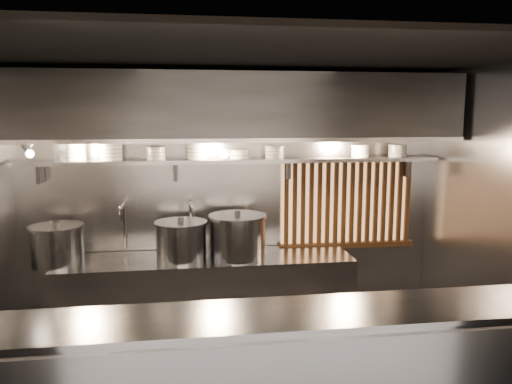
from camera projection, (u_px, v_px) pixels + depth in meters
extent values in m
plane|color=black|center=(249.00, 55.00, 3.78)|extent=(4.50, 4.50, 0.00)
plane|color=gray|center=(232.00, 203.00, 5.46)|extent=(4.50, 0.00, 4.50)
plane|color=gray|center=(507.00, 226.00, 4.31)|extent=(0.00, 3.00, 3.00)
cube|color=gray|center=(269.00, 316.00, 3.11)|extent=(4.50, 0.56, 0.03)
cube|color=gray|center=(207.00, 299.00, 5.21)|extent=(3.00, 0.70, 0.90)
cube|color=gray|center=(233.00, 161.00, 5.21)|extent=(4.40, 0.34, 0.04)
cube|color=#2D2D30|center=(235.00, 108.00, 4.91)|extent=(4.40, 0.80, 0.65)
cube|color=gray|center=(239.00, 141.00, 4.57)|extent=(4.40, 0.03, 0.04)
cube|color=#EFAC6B|center=(346.00, 202.00, 5.63)|extent=(1.50, 0.02, 0.92)
cube|color=brown|center=(349.00, 159.00, 5.51)|extent=(1.56, 0.06, 0.06)
cube|color=brown|center=(347.00, 245.00, 5.66)|extent=(1.56, 0.06, 0.06)
cube|color=brown|center=(286.00, 204.00, 5.48)|extent=(0.04, 0.04, 0.92)
cube|color=brown|center=(295.00, 204.00, 5.50)|extent=(0.04, 0.04, 0.92)
cube|color=brown|center=(303.00, 204.00, 5.51)|extent=(0.04, 0.04, 0.92)
cube|color=brown|center=(311.00, 204.00, 5.52)|extent=(0.04, 0.04, 0.92)
cube|color=brown|center=(319.00, 203.00, 5.54)|extent=(0.04, 0.04, 0.92)
cube|color=brown|center=(328.00, 203.00, 5.55)|extent=(0.04, 0.04, 0.92)
cube|color=brown|center=(336.00, 203.00, 5.56)|extent=(0.04, 0.04, 0.92)
cube|color=brown|center=(344.00, 203.00, 5.57)|extent=(0.04, 0.04, 0.92)
cube|color=brown|center=(352.00, 203.00, 5.59)|extent=(0.04, 0.04, 0.92)
cube|color=brown|center=(360.00, 202.00, 5.60)|extent=(0.04, 0.04, 0.92)
cube|color=brown|center=(368.00, 202.00, 5.61)|extent=(0.04, 0.04, 0.92)
cube|color=brown|center=(376.00, 202.00, 5.63)|extent=(0.04, 0.04, 0.92)
cube|color=brown|center=(384.00, 202.00, 5.64)|extent=(0.04, 0.04, 0.92)
cube|color=brown|center=(392.00, 202.00, 5.65)|extent=(0.04, 0.04, 0.92)
cube|color=brown|center=(399.00, 201.00, 5.67)|extent=(0.04, 0.04, 0.92)
cube|color=brown|center=(407.00, 201.00, 5.68)|extent=(0.04, 0.04, 0.92)
cylinder|color=silver|center=(124.00, 226.00, 5.29)|extent=(0.03, 0.03, 0.48)
sphere|color=silver|center=(123.00, 203.00, 5.25)|extent=(0.04, 0.04, 0.04)
cylinder|color=silver|center=(122.00, 206.00, 5.12)|extent=(0.03, 0.26, 0.03)
sphere|color=silver|center=(120.00, 208.00, 4.99)|extent=(0.04, 0.04, 0.04)
cylinder|color=silver|center=(121.00, 215.00, 5.01)|extent=(0.03, 0.03, 0.14)
cylinder|color=silver|center=(191.00, 224.00, 5.38)|extent=(0.03, 0.03, 0.48)
sphere|color=silver|center=(190.00, 202.00, 5.35)|extent=(0.04, 0.04, 0.04)
cylinder|color=silver|center=(191.00, 204.00, 5.22)|extent=(0.03, 0.26, 0.03)
sphere|color=silver|center=(191.00, 206.00, 5.09)|extent=(0.04, 0.04, 0.04)
cylinder|color=silver|center=(191.00, 213.00, 5.10)|extent=(0.03, 0.03, 0.14)
cone|color=gray|center=(27.00, 147.00, 4.46)|extent=(0.25, 0.27, 0.20)
sphere|color=#FFE0B2|center=(30.00, 154.00, 4.45)|extent=(0.07, 0.07, 0.07)
cylinder|color=#2D2D30|center=(29.00, 137.00, 4.54)|extent=(0.02, 0.22, 0.02)
cylinder|color=#2D2D30|center=(224.00, 146.00, 5.06)|extent=(0.01, 0.01, 0.12)
sphere|color=#FFE0B2|center=(224.00, 154.00, 5.07)|extent=(0.09, 0.09, 0.09)
cylinder|color=gray|center=(58.00, 247.00, 4.87)|extent=(0.51, 0.51, 0.36)
cylinder|color=gray|center=(56.00, 227.00, 4.84)|extent=(0.54, 0.54, 0.03)
cylinder|color=#2D2D30|center=(56.00, 223.00, 4.83)|extent=(0.06, 0.06, 0.04)
cylinder|color=gray|center=(238.00, 238.00, 5.10)|extent=(0.62, 0.62, 0.42)
cylinder|color=gray|center=(238.00, 216.00, 5.07)|extent=(0.65, 0.65, 0.03)
cylinder|color=#2D2D30|center=(237.00, 213.00, 5.06)|extent=(0.06, 0.06, 0.04)
cylinder|color=gray|center=(181.00, 242.00, 5.04)|extent=(0.57, 0.57, 0.36)
cylinder|color=gray|center=(181.00, 223.00, 5.01)|extent=(0.60, 0.60, 0.03)
cylinder|color=#2D2D30|center=(181.00, 220.00, 5.00)|extent=(0.06, 0.06, 0.04)
cylinder|color=white|center=(77.00, 159.00, 4.99)|extent=(0.18, 0.18, 0.03)
cylinder|color=white|center=(77.00, 155.00, 4.98)|extent=(0.18, 0.18, 0.03)
cylinder|color=white|center=(77.00, 151.00, 4.98)|extent=(0.18, 0.18, 0.03)
cylinder|color=white|center=(76.00, 147.00, 4.97)|extent=(0.18, 0.18, 0.03)
cylinder|color=white|center=(76.00, 144.00, 4.97)|extent=(0.20, 0.20, 0.01)
cylinder|color=white|center=(111.00, 158.00, 5.03)|extent=(0.23, 0.23, 0.03)
cylinder|color=white|center=(111.00, 154.00, 5.03)|extent=(0.23, 0.23, 0.03)
cylinder|color=white|center=(111.00, 151.00, 5.02)|extent=(0.23, 0.23, 0.03)
cylinder|color=white|center=(111.00, 147.00, 5.02)|extent=(0.23, 0.23, 0.03)
cylinder|color=white|center=(111.00, 144.00, 5.01)|extent=(0.24, 0.24, 0.01)
cylinder|color=white|center=(156.00, 158.00, 5.10)|extent=(0.18, 0.18, 0.03)
cylinder|color=white|center=(156.00, 154.00, 5.09)|extent=(0.18, 0.18, 0.03)
cylinder|color=white|center=(156.00, 150.00, 5.08)|extent=(0.18, 0.18, 0.03)
cylinder|color=white|center=(156.00, 148.00, 5.08)|extent=(0.20, 0.20, 0.01)
cylinder|color=white|center=(197.00, 157.00, 5.16)|extent=(0.21, 0.21, 0.03)
cylinder|color=white|center=(197.00, 154.00, 5.15)|extent=(0.21, 0.21, 0.03)
cylinder|color=white|center=(197.00, 150.00, 5.14)|extent=(0.21, 0.21, 0.03)
cylinder|color=white|center=(197.00, 146.00, 5.14)|extent=(0.21, 0.21, 0.03)
cylinder|color=white|center=(197.00, 143.00, 5.13)|extent=(0.23, 0.23, 0.01)
cylinder|color=white|center=(240.00, 157.00, 5.22)|extent=(0.20, 0.20, 0.03)
cylinder|color=white|center=(240.00, 153.00, 5.21)|extent=(0.20, 0.20, 0.03)
cylinder|color=white|center=(240.00, 150.00, 5.21)|extent=(0.22, 0.22, 0.01)
cylinder|color=white|center=(274.00, 156.00, 5.27)|extent=(0.19, 0.19, 0.03)
cylinder|color=white|center=(274.00, 153.00, 5.26)|extent=(0.19, 0.19, 0.03)
cylinder|color=white|center=(274.00, 149.00, 5.26)|extent=(0.19, 0.19, 0.03)
cylinder|color=white|center=(274.00, 146.00, 5.25)|extent=(0.21, 0.21, 0.01)
cylinder|color=white|center=(360.00, 155.00, 5.40)|extent=(0.19, 0.19, 0.03)
cylinder|color=white|center=(360.00, 152.00, 5.40)|extent=(0.19, 0.19, 0.03)
cylinder|color=white|center=(360.00, 148.00, 5.39)|extent=(0.19, 0.19, 0.03)
cylinder|color=white|center=(360.00, 146.00, 5.39)|extent=(0.21, 0.21, 0.01)
cylinder|color=white|center=(397.00, 155.00, 5.46)|extent=(0.19, 0.19, 0.03)
cylinder|color=white|center=(398.00, 151.00, 5.46)|extent=(0.19, 0.19, 0.03)
cylinder|color=white|center=(398.00, 148.00, 5.45)|extent=(0.19, 0.19, 0.03)
cylinder|color=white|center=(398.00, 145.00, 5.45)|extent=(0.21, 0.21, 0.01)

